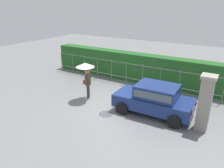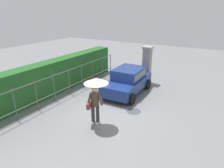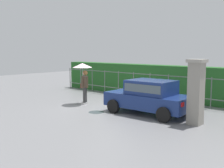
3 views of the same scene
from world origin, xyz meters
TOP-DOWN VIEW (x-y plane):
  - ground_plane at (0.00, 0.00)m, footprint 40.00×40.00m
  - car at (2.51, 0.10)m, footprint 3.78×1.96m
  - pedestrian at (-1.26, -0.28)m, footprint 0.99×0.99m
  - gate_pillar at (4.74, -0.16)m, footprint 0.60×0.60m
  - fence_section at (-0.51, 2.93)m, footprint 11.52×0.05m
  - hedge_row at (-0.51, 3.91)m, footprint 12.47×0.90m
  - puddle_near at (0.58, -1.19)m, footprint 0.70×0.70m

SIDE VIEW (x-z plane):
  - ground_plane at x=0.00m, z-range 0.00..0.00m
  - puddle_near at x=0.58m, z-range 0.00..0.00m
  - car at x=2.51m, z-range 0.06..1.54m
  - fence_section at x=-0.51m, z-range 0.07..1.57m
  - hedge_row at x=-0.51m, z-range 0.00..1.90m
  - gate_pillar at x=4.74m, z-range 0.03..2.45m
  - pedestrian at x=-1.26m, z-range 0.52..2.62m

